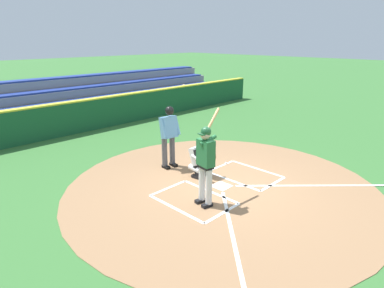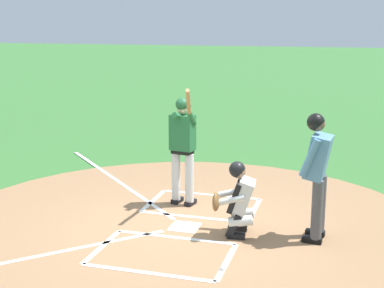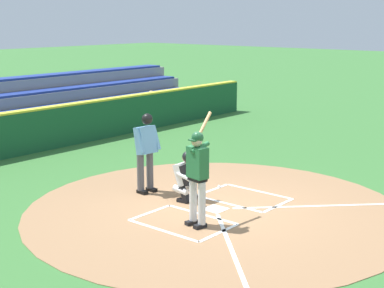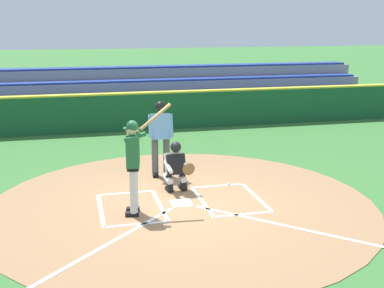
{
  "view_description": "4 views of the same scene",
  "coord_description": "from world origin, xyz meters",
  "px_view_note": "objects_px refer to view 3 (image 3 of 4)",
  "views": [
    {
      "loc": [
        6.03,
        4.83,
        3.68
      ],
      "look_at": [
        -0.22,
        -1.3,
        0.82
      ],
      "focal_mm": 30.29,
      "sensor_mm": 36.0,
      "label": 1
    },
    {
      "loc": [
        -7.65,
        -2.33,
        3.13
      ],
      "look_at": [
        0.43,
        0.0,
        1.23
      ],
      "focal_mm": 51.47,
      "sensor_mm": 36.0,
      "label": 2
    },
    {
      "loc": [
        9.21,
        7.07,
        3.96
      ],
      "look_at": [
        -0.56,
        -1.11,
        1.17
      ],
      "focal_mm": 54.03,
      "sensor_mm": 36.0,
      "label": 3
    },
    {
      "loc": [
        2.11,
        9.63,
        3.7
      ],
      "look_at": [
        -0.37,
        -0.58,
        1.12
      ],
      "focal_mm": 47.17,
      "sensor_mm": 36.0,
      "label": 4
    }
  ],
  "objects_px": {
    "plate_umpire": "(146,147)",
    "baseball": "(219,186)",
    "catcher": "(187,175)",
    "batter": "(197,171)"
  },
  "relations": [
    {
      "from": "batter",
      "to": "catcher",
      "type": "bearing_deg",
      "value": -132.65
    },
    {
      "from": "catcher",
      "to": "plate_umpire",
      "type": "xyz_separation_m",
      "value": [
        0.14,
        -1.11,
        0.49
      ]
    },
    {
      "from": "batter",
      "to": "catcher",
      "type": "xyz_separation_m",
      "value": [
        -1.08,
        -1.17,
        -0.51
      ]
    },
    {
      "from": "plate_umpire",
      "to": "baseball",
      "type": "height_order",
      "value": "plate_umpire"
    },
    {
      "from": "plate_umpire",
      "to": "catcher",
      "type": "bearing_deg",
      "value": 97.32
    },
    {
      "from": "catcher",
      "to": "plate_umpire",
      "type": "relative_size",
      "value": 0.61
    },
    {
      "from": "batter",
      "to": "baseball",
      "type": "relative_size",
      "value": 28.76
    },
    {
      "from": "catcher",
      "to": "baseball",
      "type": "xyz_separation_m",
      "value": [
        -1.24,
        -0.07,
        -0.55
      ]
    },
    {
      "from": "batter",
      "to": "catcher",
      "type": "height_order",
      "value": "batter"
    },
    {
      "from": "plate_umpire",
      "to": "baseball",
      "type": "xyz_separation_m",
      "value": [
        -1.38,
        1.05,
        -1.04
      ]
    }
  ]
}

